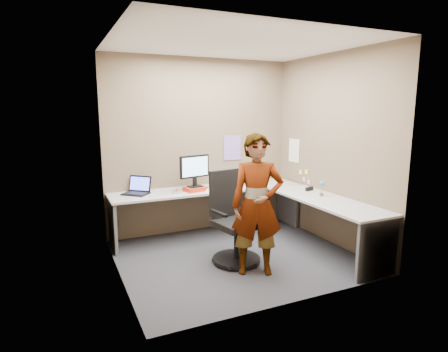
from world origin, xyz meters
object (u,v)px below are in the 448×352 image
monitor (195,168)px  office_chair (233,226)px  desk (252,203)px  person (257,205)px

monitor → office_chair: 1.19m
desk → monitor: (-0.68, 0.54, 0.48)m
person → monitor: bearing=123.8°
office_chair → monitor: bearing=87.2°
monitor → office_chair: monitor is taller
office_chair → person: size_ratio=0.69×
office_chair → person: (0.10, -0.42, 0.36)m
desk → person: size_ratio=1.79×
desk → office_chair: size_ratio=2.60×
monitor → person: (0.24, -1.44, -0.24)m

